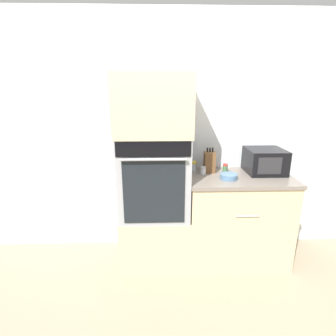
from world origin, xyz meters
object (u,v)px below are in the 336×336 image
at_px(wall_oven, 154,175).
at_px(condiment_jar_near, 225,168).
at_px(microwave, 265,161).
at_px(knife_block, 209,162).
at_px(condiment_jar_far, 194,167).
at_px(condiment_jar_mid, 203,171).
at_px(bowl, 229,176).

distance_m(wall_oven, condiment_jar_near, 0.73).
distance_m(microwave, knife_block, 0.56).
height_order(wall_oven, condiment_jar_far, wall_oven).
distance_m(condiment_jar_near, condiment_jar_mid, 0.24).
distance_m(condiment_jar_mid, condiment_jar_far, 0.13).
height_order(knife_block, condiment_jar_near, knife_block).
relative_size(microwave, bowl, 2.24).
xyz_separation_m(condiment_jar_near, condiment_jar_mid, (-0.23, -0.05, -0.01)).
bearing_deg(knife_block, condiment_jar_far, 172.07).
relative_size(knife_block, condiment_jar_far, 2.36).
xyz_separation_m(bowl, condiment_jar_mid, (-0.22, 0.15, 0.01)).
bearing_deg(microwave, condiment_jar_mid, -175.79).
relative_size(microwave, condiment_jar_near, 3.88).
bearing_deg(condiment_jar_mid, condiment_jar_far, 128.81).
height_order(wall_oven, bowl, wall_oven).
relative_size(condiment_jar_near, condiment_jar_far, 0.88).
relative_size(wall_oven, condiment_jar_near, 8.31).
relative_size(knife_block, condiment_jar_near, 2.69).
relative_size(microwave, condiment_jar_far, 3.41).
height_order(microwave, knife_block, knife_block).
distance_m(microwave, condiment_jar_near, 0.41).
height_order(bowl, condiment_jar_far, condiment_jar_far).
xyz_separation_m(bowl, condiment_jar_near, (0.01, 0.20, 0.02)).
height_order(wall_oven, knife_block, wall_oven).
bearing_deg(microwave, condiment_jar_near, 179.91).
distance_m(wall_oven, condiment_jar_mid, 0.49).
height_order(wall_oven, condiment_jar_near, wall_oven).
distance_m(knife_block, bowl, 0.28).
height_order(microwave, condiment_jar_near, microwave).
relative_size(bowl, condiment_jar_near, 1.73).
bearing_deg(knife_block, bowl, -57.05).
bearing_deg(condiment_jar_far, knife_block, -7.93).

